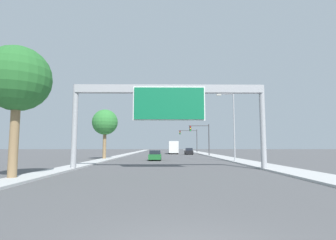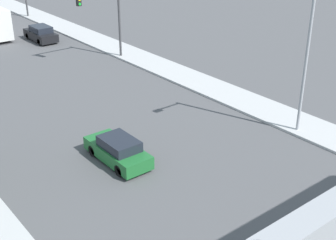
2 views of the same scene
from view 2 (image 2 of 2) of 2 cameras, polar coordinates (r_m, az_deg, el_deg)
sidewalk_right at (r=52.65m, az=-12.16°, el=10.88°), size 3.00×120.00×0.15m
car_mid_right at (r=24.86m, az=-6.12°, el=-3.71°), size 1.71×4.23×1.41m
car_mid_left at (r=48.39m, az=-15.24°, el=10.10°), size 1.77×4.35×1.52m
traffic_light_near_intersection at (r=40.37m, az=-7.57°, el=13.08°), size 4.17×0.32×6.38m
street_lamp_right at (r=27.16m, az=16.36°, el=8.37°), size 2.31×0.28×8.95m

